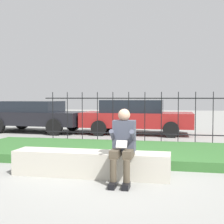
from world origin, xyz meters
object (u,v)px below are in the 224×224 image
(person_seated_reader, at_px, (123,143))
(car_parked_left, at_px, (36,115))
(stone_bench, at_px, (91,165))
(car_parked_center, at_px, (136,116))

(person_seated_reader, relative_size, car_parked_left, 0.30)
(person_seated_reader, distance_m, car_parked_left, 8.51)
(person_seated_reader, xyz_separation_m, car_parked_left, (-4.94, 6.94, 0.02))
(stone_bench, relative_size, person_seated_reader, 2.31)
(car_parked_center, bearing_deg, car_parked_left, -179.03)
(person_seated_reader, bearing_deg, stone_bench, 154.68)
(person_seated_reader, height_order, car_parked_center, car_parked_center)
(car_parked_left, bearing_deg, car_parked_center, 5.41)
(stone_bench, xyz_separation_m, car_parked_center, (-0.05, 6.73, 0.51))
(car_parked_left, bearing_deg, person_seated_reader, -50.59)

